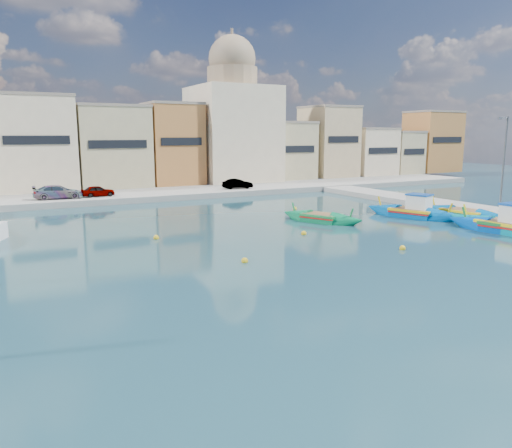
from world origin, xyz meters
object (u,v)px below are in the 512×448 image
object	(u,v)px
luzzu_blue_cabin	(413,213)
luzzu_green	(321,219)
church_block	(233,120)
quay_street_lamp	(503,164)
luzzu_turquoise_cabin	(510,227)
luzzu_cyan_mid	(465,215)
luzzu_blue_south	(510,229)

from	to	relation	value
luzzu_blue_cabin	luzzu_green	bearing A→B (deg)	167.12
church_block	quay_street_lamp	bearing A→B (deg)	-77.65
quay_street_lamp	luzzu_turquoise_cabin	xyz separation A→B (m)	(-4.72, -4.35, -3.95)
luzzu_cyan_mid	luzzu_green	xyz separation A→B (m)	(-11.14, 4.02, -0.03)
luzzu_green	luzzu_cyan_mid	bearing A→B (deg)	-19.84
quay_street_lamp	luzzu_turquoise_cabin	distance (m)	7.54
church_block	luzzu_turquoise_cabin	xyz separation A→B (m)	(2.72, -38.35, -8.02)
luzzu_green	luzzu_blue_south	bearing A→B (deg)	-47.46
church_block	luzzu_turquoise_cabin	distance (m)	39.28
luzzu_blue_south	luzzu_blue_cabin	bearing A→B (deg)	97.59
church_block	luzzu_blue_south	xyz separation A→B (m)	(2.69, -38.36, -8.14)
church_block	quay_street_lamp	distance (m)	35.04
luzzu_green	luzzu_blue_south	world-z (taller)	luzzu_blue_south
luzzu_turquoise_cabin	luzzu_green	distance (m)	13.07
luzzu_green	quay_street_lamp	bearing A→B (deg)	-21.17
quay_street_lamp	luzzu_green	world-z (taller)	quay_street_lamp
luzzu_green	luzzu_turquoise_cabin	bearing A→B (deg)	-47.34
luzzu_cyan_mid	luzzu_blue_cabin	bearing A→B (deg)	146.29
luzzu_turquoise_cabin	luzzu_green	xyz separation A→B (m)	(-8.86, 9.61, -0.14)
luzzu_blue_cabin	quay_street_lamp	bearing A→B (deg)	-30.97
luzzu_cyan_mid	luzzu_green	distance (m)	11.84
luzzu_turquoise_cabin	luzzu_blue_cabin	bearing A→B (deg)	97.83
luzzu_blue_south	luzzu_green	bearing A→B (deg)	132.54
luzzu_turquoise_cabin	luzzu_blue_cabin	size ratio (longest dim) A/B	1.16
church_block	luzzu_cyan_mid	bearing A→B (deg)	-81.32
church_block	luzzu_green	xyz separation A→B (m)	(-6.14, -28.74, -8.17)
luzzu_cyan_mid	luzzu_green	world-z (taller)	luzzu_cyan_mid
quay_street_lamp	luzzu_blue_cabin	bearing A→B (deg)	149.03
luzzu_turquoise_cabin	luzzu_green	world-z (taller)	luzzu_turquoise_cabin
luzzu_cyan_mid	quay_street_lamp	bearing A→B (deg)	-26.94
luzzu_turquoise_cabin	luzzu_blue_south	xyz separation A→B (m)	(-0.03, -0.01, -0.11)
luzzu_turquoise_cabin	luzzu_green	bearing A→B (deg)	132.66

